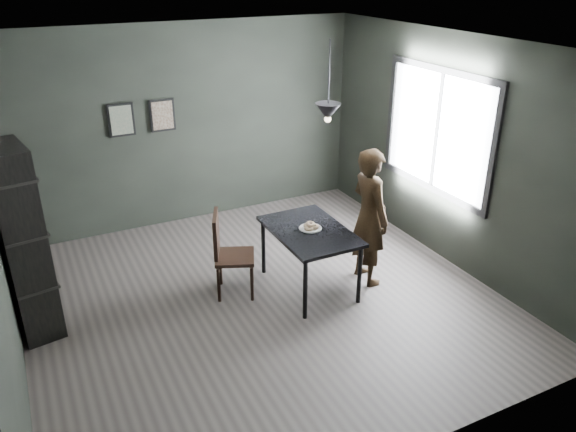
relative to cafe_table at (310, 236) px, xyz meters
name	(u,v)px	position (x,y,z in m)	size (l,w,h in m)	color
ground	(263,299)	(-0.60, 0.00, -0.67)	(5.00, 5.00, 0.00)	#3D3735
back_wall	(188,126)	(-0.60, 2.50, 0.73)	(5.00, 0.10, 2.80)	black
ceiling	(257,45)	(-0.60, 0.00, 2.13)	(5.00, 5.00, 0.02)	silver
window_assembly	(437,131)	(1.87, 0.20, 0.93)	(0.04, 1.96, 1.56)	white
cafe_table	(310,236)	(0.00, 0.00, 0.00)	(0.80, 1.20, 0.75)	black
white_plate	(310,229)	(0.01, 0.00, 0.08)	(0.23, 0.23, 0.01)	silver
donut_pile	(310,226)	(0.01, 0.00, 0.12)	(0.18, 0.18, 0.08)	#F5E1BE
woman	(369,217)	(0.70, -0.14, 0.15)	(0.60, 0.40, 1.65)	black
wood_chair	(227,249)	(-0.89, 0.31, -0.10)	(0.57, 0.57, 1.00)	black
shelf_unit	(22,244)	(-2.92, 0.55, 0.32)	(0.38, 0.66, 1.99)	black
pendant_lamp	(328,112)	(0.25, 0.10, 1.38)	(0.28, 0.28, 0.86)	black
framed_print_left	(121,120)	(-1.50, 2.47, 0.93)	(0.34, 0.04, 0.44)	black
framed_print_right	(162,115)	(-0.95, 2.47, 0.93)	(0.34, 0.04, 0.44)	black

